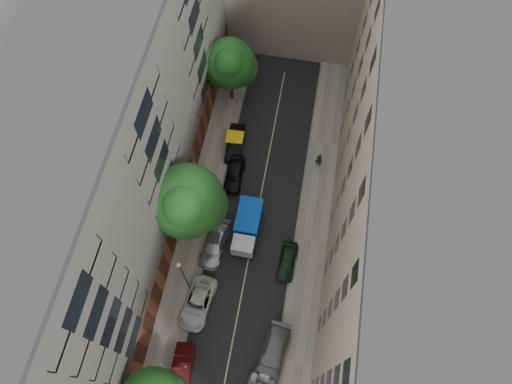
% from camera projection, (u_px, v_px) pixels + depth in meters
% --- Properties ---
extents(ground, '(120.00, 120.00, 0.00)m').
position_uv_depth(ground, '(254.00, 231.00, 43.77)').
color(ground, '#4C4C49').
rests_on(ground, ground).
extents(road_surface, '(8.00, 44.00, 0.02)m').
position_uv_depth(road_surface, '(254.00, 231.00, 43.76)').
color(road_surface, black).
rests_on(road_surface, ground).
extents(sidewalk_left, '(3.00, 44.00, 0.15)m').
position_uv_depth(sidewalk_left, '(198.00, 222.00, 44.13)').
color(sidewalk_left, gray).
rests_on(sidewalk_left, ground).
extents(sidewalk_right, '(3.00, 44.00, 0.15)m').
position_uv_depth(sidewalk_right, '(311.00, 241.00, 43.28)').
color(sidewalk_right, gray).
rests_on(sidewalk_right, ground).
extents(building_left, '(8.00, 44.00, 20.00)m').
position_uv_depth(building_left, '(115.00, 162.00, 35.65)').
color(building_left, '#53514D').
rests_on(building_left, ground).
extents(building_right, '(8.00, 44.00, 20.00)m').
position_uv_depth(building_right, '(398.00, 207.00, 33.94)').
color(building_right, '#BAA991').
rests_on(building_right, ground).
extents(tarp_truck, '(2.23, 5.39, 2.49)m').
position_uv_depth(tarp_truck, '(247.00, 226.00, 42.52)').
color(tarp_truck, black).
rests_on(tarp_truck, ground).
extents(car_left_1, '(1.91, 4.56, 1.47)m').
position_uv_depth(car_left_1, '(182.00, 370.00, 37.59)').
color(car_left_1, '#480E10').
rests_on(car_left_1, ground).
extents(car_left_2, '(2.85, 5.24, 1.39)m').
position_uv_depth(car_left_2, '(198.00, 303.00, 40.05)').
color(car_left_2, silver).
rests_on(car_left_2, ground).
extents(car_left_3, '(2.48, 5.10, 1.43)m').
position_uv_depth(car_left_3, '(214.00, 244.00, 42.44)').
color(car_left_3, '#B2B2B7').
rests_on(car_left_3, ground).
extents(car_left_4, '(1.78, 4.31, 1.46)m').
position_uv_depth(car_left_4, '(234.00, 174.00, 45.69)').
color(car_left_4, black).
rests_on(car_left_4, ground).
extents(car_left_5, '(1.76, 4.62, 1.50)m').
position_uv_depth(car_left_5, '(235.00, 143.00, 47.28)').
color(car_left_5, black).
rests_on(car_left_5, ground).
extents(car_right_1, '(2.80, 5.43, 1.51)m').
position_uv_depth(car_right_1, '(273.00, 354.00, 38.14)').
color(car_right_1, slate).
rests_on(car_right_1, ground).
extents(car_right_2, '(1.77, 3.95, 1.32)m').
position_uv_depth(car_right_2, '(287.00, 261.00, 41.78)').
color(car_right_2, black).
rests_on(car_right_2, ground).
extents(tree_mid, '(6.50, 6.40, 10.13)m').
position_uv_depth(tree_mid, '(188.00, 203.00, 37.62)').
color(tree_mid, '#382619').
rests_on(tree_mid, sidewalk_left).
extents(tree_far, '(5.45, 5.19, 8.15)m').
position_uv_depth(tree_far, '(230.00, 65.00, 45.77)').
color(tree_far, '#382619').
rests_on(tree_far, sidewalk_left).
extents(lamp_post, '(0.36, 0.36, 6.57)m').
position_uv_depth(lamp_post, '(183.00, 274.00, 37.66)').
color(lamp_post, '#1A5B2C').
rests_on(lamp_post, sidewalk_left).
extents(pedestrian, '(0.81, 0.64, 1.93)m').
position_uv_depth(pedestrian, '(319.00, 160.00, 45.97)').
color(pedestrian, black).
rests_on(pedestrian, sidewalk_right).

